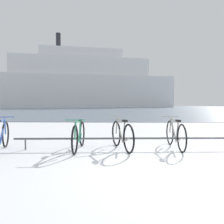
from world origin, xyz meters
name	(u,v)px	position (x,y,z in m)	size (l,w,h in m)	color
ground	(125,108)	(0.00, 53.90, -0.04)	(80.00, 132.00, 0.08)	white
bike_rack	(127,139)	(-1.01, 1.68, 0.27)	(5.71, 0.42, 0.31)	#4C5156
bicycle_0	(1,136)	(-4.11, 1.34, 0.37)	(0.59, 1.65, 0.83)	black
bicycle_1	(79,136)	(-2.23, 1.55, 0.36)	(0.46, 1.71, 0.80)	black
bicycle_2	(122,135)	(-1.14, 1.66, 0.37)	(0.64, 1.58, 0.82)	black
bicycle_3	(175,134)	(0.25, 1.87, 0.37)	(0.46, 1.75, 0.81)	black
ferry_ship	(85,83)	(-12.33, 65.52, 7.54)	(55.73, 20.89, 22.50)	white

